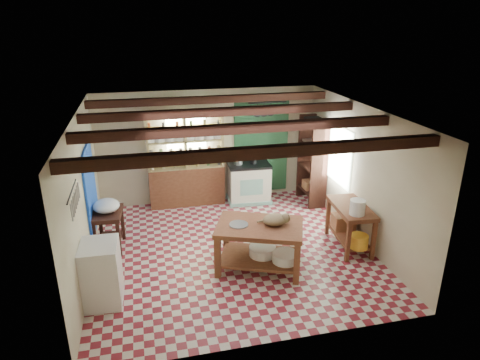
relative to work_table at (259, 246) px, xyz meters
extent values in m
cube|color=maroon|center=(-0.34, 0.67, -0.42)|extent=(5.00, 5.00, 0.02)
cube|color=#424247|center=(-0.34, 0.67, 2.19)|extent=(5.00, 5.00, 0.02)
cube|color=beige|center=(-0.34, 3.17, 0.89)|extent=(5.00, 0.04, 2.60)
cube|color=beige|center=(-0.34, -1.83, 0.89)|extent=(5.00, 0.04, 2.60)
cube|color=beige|center=(-2.84, 0.67, 0.89)|extent=(0.04, 5.00, 2.60)
cube|color=beige|center=(2.16, 0.67, 0.89)|extent=(0.04, 5.00, 2.60)
cube|color=#381B13|center=(-0.34, 0.67, 2.07)|extent=(5.00, 3.80, 0.15)
cube|color=blue|center=(-2.81, 1.57, 0.69)|extent=(0.04, 1.40, 1.60)
cube|color=#1D492A|center=(0.91, 3.14, 0.84)|extent=(1.30, 0.04, 2.30)
cube|color=silver|center=(-0.84, 3.15, 1.29)|extent=(0.90, 0.02, 0.80)
cube|color=silver|center=(2.14, 1.67, 0.99)|extent=(0.02, 1.30, 1.20)
cube|color=black|center=(-2.78, -0.53, 1.37)|extent=(0.06, 0.90, 0.28)
cube|color=black|center=(0.91, 2.72, 1.77)|extent=(0.86, 0.12, 0.36)
cube|color=tan|center=(-0.89, 2.98, 0.69)|extent=(1.70, 0.34, 2.20)
cube|color=#381B13|center=(1.94, 2.47, 0.59)|extent=(0.40, 0.86, 2.00)
cube|color=brown|center=(0.00, 0.00, 0.00)|extent=(1.68, 1.42, 0.81)
cube|color=#EDE7CD|center=(0.54, 2.82, 0.06)|extent=(0.98, 0.69, 0.93)
cube|color=#381B13|center=(-2.54, 1.27, -0.03)|extent=(0.57, 0.78, 0.75)
cube|color=white|center=(-2.56, -0.37, 0.08)|extent=(0.57, 0.67, 0.98)
cube|color=brown|center=(1.84, 0.32, 0.01)|extent=(0.67, 1.20, 0.83)
ellipsoid|color=#957B57|center=(0.25, -0.05, 0.50)|extent=(0.47, 0.39, 0.19)
cylinder|color=#999AA0|center=(-0.34, 0.08, 0.42)|extent=(0.42, 0.42, 0.02)
cylinder|color=white|center=(0.06, 0.03, -0.11)|extent=(0.60, 0.60, 0.16)
cylinder|color=white|center=(0.38, -0.26, -0.11)|extent=(0.57, 0.57, 0.15)
cylinder|color=#999AA0|center=(0.29, 2.83, 0.64)|extent=(0.21, 0.21, 0.23)
cylinder|color=black|center=(0.64, 2.82, 0.62)|extent=(0.16, 0.16, 0.19)
ellipsoid|color=white|center=(-2.54, 1.27, 0.47)|extent=(0.51, 0.51, 0.24)
cylinder|color=white|center=(1.77, -0.02, 0.56)|extent=(0.29, 0.29, 0.27)
cube|color=#A36741|center=(1.87, 0.62, -0.04)|extent=(0.44, 0.36, 0.29)
cylinder|color=gold|center=(1.81, -0.13, -0.07)|extent=(0.35, 0.35, 0.24)
camera|label=1|loc=(-1.80, -6.18, 3.66)|focal=32.00mm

